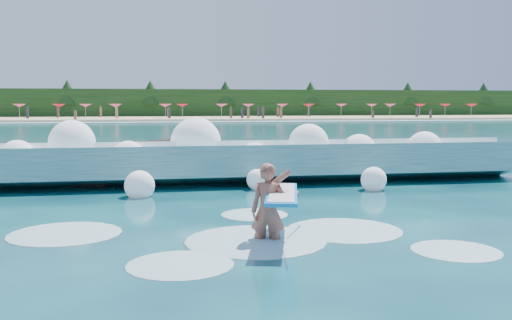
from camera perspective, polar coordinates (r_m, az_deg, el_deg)
The scene contains 11 objects.
ground at distance 12.43m, azimuth -5.14°, elevation -6.55°, with size 200.00×200.00×0.00m, color #082B40.
beach at distance 90.13m, azimuth -9.92°, elevation 4.09°, with size 140.00×20.00×0.40m, color tan.
wet_band at distance 79.14m, azimuth -9.82°, elevation 3.76°, with size 140.00×5.00×0.08m, color silver.
treeline at distance 100.10m, azimuth -10.02°, elevation 5.56°, with size 140.00×4.00×5.00m, color black.
breaking_wave at distance 19.18m, azimuth -2.61°, elevation -0.39°, with size 19.83×3.02×1.71m.
rock_cluster at distance 20.34m, azimuth -17.70°, elevation -0.65°, with size 8.60×3.49×1.50m.
surfer_with_board at distance 10.83m, azimuth 1.55°, elevation -4.73°, with size 1.25×2.98×1.82m.
wave_spray at distance 19.01m, azimuth -3.42°, elevation 1.05°, with size 14.76×4.47×2.27m.
surf_foam at distance 11.34m, azimuth -1.07°, elevation -7.72°, with size 9.04×5.62×0.14m.
beach_umbrellas at distance 91.90m, azimuth -10.09°, elevation 5.39°, with size 112.21×6.30×0.50m.
beachgoers at distance 87.26m, azimuth -7.14°, elevation 4.65°, with size 92.48×12.93×1.88m.
Camera 1 is at (-1.14, -12.09, 2.64)m, focal length 40.00 mm.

